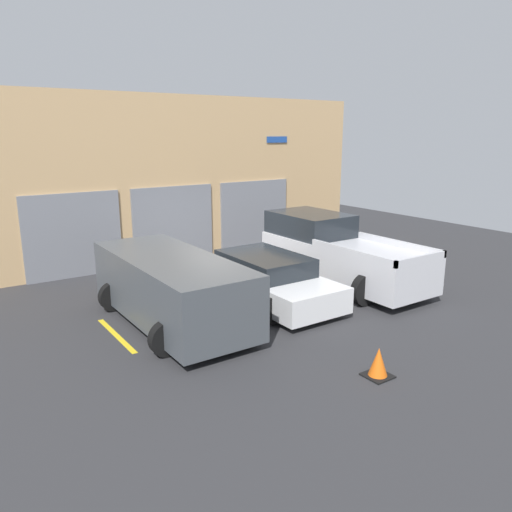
{
  "coord_description": "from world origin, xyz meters",
  "views": [
    {
      "loc": [
        -7.16,
        -12.06,
        4.26
      ],
      "look_at": [
        0.0,
        -1.6,
        1.1
      ],
      "focal_mm": 35.0,
      "sensor_mm": 36.0,
      "label": 1
    }
  ],
  "objects_px": {
    "pickup_truck": "(336,252)",
    "sedan_side": "(171,287)",
    "traffic_cone": "(378,363)",
    "sedan_white": "(266,279)"
  },
  "relations": [
    {
      "from": "sedan_white",
      "to": "traffic_cone",
      "type": "xyz_separation_m",
      "value": [
        -0.75,
        -4.49,
        -0.33
      ]
    },
    {
      "from": "sedan_side",
      "to": "traffic_cone",
      "type": "bearing_deg",
      "value": -66.89
    },
    {
      "from": "pickup_truck",
      "to": "sedan_side",
      "type": "bearing_deg",
      "value": -176.88
    },
    {
      "from": "pickup_truck",
      "to": "sedan_side",
      "type": "distance_m",
      "value": 5.33
    },
    {
      "from": "sedan_side",
      "to": "pickup_truck",
      "type": "bearing_deg",
      "value": 3.12
    },
    {
      "from": "pickup_truck",
      "to": "traffic_cone",
      "type": "distance_m",
      "value": 5.89
    },
    {
      "from": "traffic_cone",
      "to": "sedan_side",
      "type": "bearing_deg",
      "value": 113.11
    },
    {
      "from": "sedan_side",
      "to": "traffic_cone",
      "type": "height_order",
      "value": "sedan_side"
    },
    {
      "from": "sedan_side",
      "to": "traffic_cone",
      "type": "relative_size",
      "value": 9.04
    },
    {
      "from": "pickup_truck",
      "to": "sedan_white",
      "type": "height_order",
      "value": "pickup_truck"
    }
  ]
}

